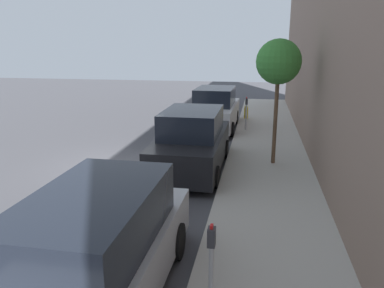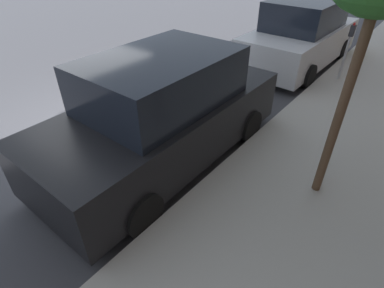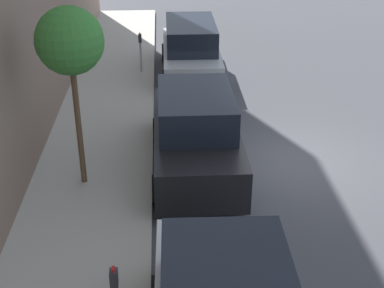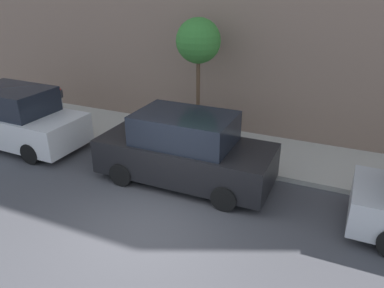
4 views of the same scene
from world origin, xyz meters
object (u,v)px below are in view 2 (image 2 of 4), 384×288
(parked_suv_second, at_px, (164,114))
(fire_hydrant, at_px, (363,43))
(parking_meter_far, at_px, (348,46))
(parked_suv_third, at_px, (301,36))

(parked_suv_second, distance_m, fire_hydrant, 8.46)
(parking_meter_far, bearing_deg, parked_suv_third, 157.18)
(parking_meter_far, xyz_separation_m, fire_hydrant, (-0.10, 2.72, -0.58))
(parked_suv_third, bearing_deg, parked_suv_second, -89.82)
(parked_suv_third, distance_m, parking_meter_far, 1.65)
(parking_meter_far, relative_size, fire_hydrant, 2.18)
(parked_suv_second, distance_m, parked_suv_third, 6.25)
(parked_suv_second, xyz_separation_m, parked_suv_third, (-0.02, 6.25, -0.00))
(parking_meter_far, height_order, fire_hydrant, parking_meter_far)
(parked_suv_second, bearing_deg, parked_suv_third, 90.18)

